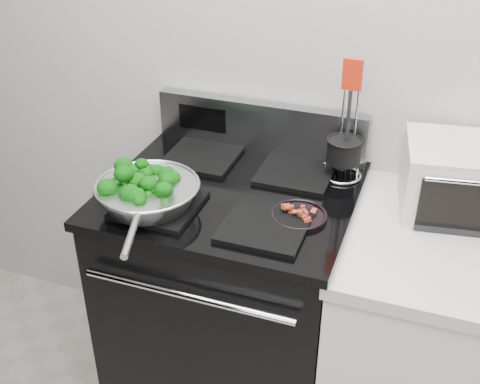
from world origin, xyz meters
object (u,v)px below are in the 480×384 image
at_px(bacon_plate, 299,213).
at_px(utensil_holder, 343,157).
at_px(skillet, 147,193).
at_px(toaster_oven, 468,179).
at_px(gas_range, 232,299).

height_order(bacon_plate, utensil_holder, utensil_holder).
bearing_deg(skillet, bacon_plate, -4.93).
bearing_deg(toaster_oven, skillet, -166.77).
relative_size(gas_range, bacon_plate, 6.73).
relative_size(skillet, utensil_holder, 1.21).
bearing_deg(gas_range, utensil_holder, 32.68).
bearing_deg(bacon_plate, utensil_holder, 76.51).
distance_m(skillet, toaster_oven, 0.97).
xyz_separation_m(bacon_plate, utensil_holder, (0.07, 0.29, 0.05)).
bearing_deg(gas_range, bacon_plate, -19.19).
relative_size(skillet, bacon_plate, 2.95).
bearing_deg(toaster_oven, utensil_holder, 166.81).
relative_size(gas_range, utensil_holder, 2.77).
relative_size(skillet, toaster_oven, 1.18).
distance_m(skillet, utensil_holder, 0.65).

